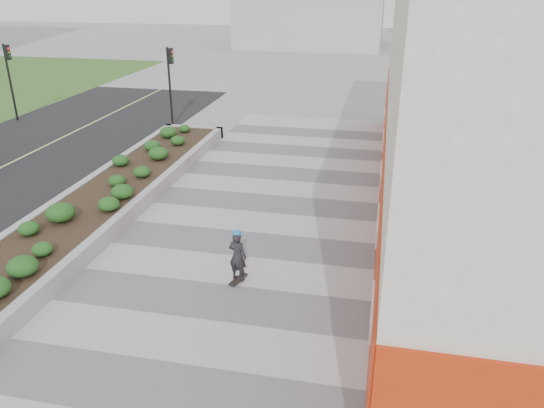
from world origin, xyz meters
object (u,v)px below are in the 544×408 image
at_px(traffic_signal_near, 170,75).
at_px(skateboarder, 238,256).
at_px(traffic_signal_far, 9,71).
at_px(planter, 110,193).

height_order(traffic_signal_near, skateboarder, traffic_signal_near).
xyz_separation_m(traffic_signal_near, traffic_signal_far, (-9.20, -0.50, 0.00)).
bearing_deg(traffic_signal_near, traffic_signal_far, -176.89).
xyz_separation_m(traffic_signal_far, skateboarder, (16.82, -14.15, -1.98)).
height_order(traffic_signal_near, traffic_signal_far, same).
xyz_separation_m(traffic_signal_near, skateboarder, (7.62, -14.65, -1.98)).
bearing_deg(traffic_signal_near, planter, -80.65).
xyz_separation_m(planter, skateboarder, (5.90, -4.15, 0.36)).
distance_m(traffic_signal_near, traffic_signal_far, 9.21).
distance_m(traffic_signal_near, skateboarder, 16.64).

